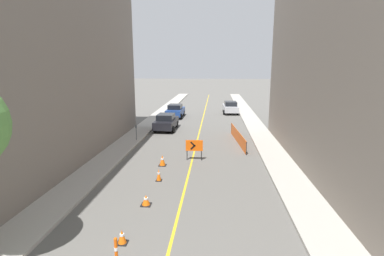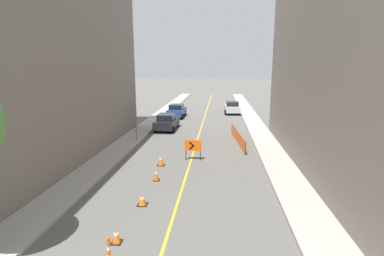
# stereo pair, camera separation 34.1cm
# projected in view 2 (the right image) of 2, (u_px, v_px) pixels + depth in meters

# --- Properties ---
(lane_stripe) EXTENTS (0.12, 65.20, 0.01)m
(lane_stripe) POSITION_uv_depth(u_px,v_px,m) (203.00, 121.00, 33.80)
(lane_stripe) COLOR gold
(lane_stripe) RESTS_ON ground_plane
(sidewalk_left) EXTENTS (1.95, 65.20, 0.15)m
(sidewalk_left) POSITION_uv_depth(u_px,v_px,m) (154.00, 120.00, 34.29)
(sidewalk_left) COLOR #ADA89E
(sidewalk_left) RESTS_ON ground_plane
(sidewalk_right) EXTENTS (1.95, 65.20, 0.15)m
(sidewalk_right) POSITION_uv_depth(u_px,v_px,m) (253.00, 122.00, 33.27)
(sidewalk_right) COLOR #ADA89E
(sidewalk_right) RESTS_ON ground_plane
(building_facade_left) EXTENTS (6.00, 24.78, 13.89)m
(building_facade_left) POSITION_uv_depth(u_px,v_px,m) (24.00, 52.00, 17.44)
(building_facade_left) COLOR slate
(building_facade_left) RESTS_ON ground_plane
(building_facade_right) EXTENTS (6.00, 22.93, 13.45)m
(building_facade_right) POSITION_uv_depth(u_px,v_px,m) (367.00, 55.00, 15.88)
(building_facade_right) COLOR slate
(building_facade_right) RESTS_ON ground_plane
(traffic_cone_third) EXTENTS (0.38, 0.38, 0.51)m
(traffic_cone_third) POSITION_uv_depth(u_px,v_px,m) (116.00, 236.00, 10.53)
(traffic_cone_third) COLOR black
(traffic_cone_third) RESTS_ON ground_plane
(traffic_cone_fourth) EXTENTS (0.45, 0.45, 0.49)m
(traffic_cone_fourth) POSITION_uv_depth(u_px,v_px,m) (142.00, 200.00, 13.43)
(traffic_cone_fourth) COLOR black
(traffic_cone_fourth) RESTS_ON ground_plane
(traffic_cone_fifth) EXTENTS (0.33, 0.33, 0.68)m
(traffic_cone_fifth) POSITION_uv_depth(u_px,v_px,m) (156.00, 175.00, 16.27)
(traffic_cone_fifth) COLOR black
(traffic_cone_fifth) RESTS_ON ground_plane
(traffic_cone_farthest) EXTENTS (0.47, 0.47, 0.69)m
(traffic_cone_farthest) POSITION_uv_depth(u_px,v_px,m) (161.00, 160.00, 18.77)
(traffic_cone_farthest) COLOR black
(traffic_cone_farthest) RESTS_ON ground_plane
(arrow_barricade_primary) EXTENTS (1.13, 0.10, 1.37)m
(arrow_barricade_primary) POSITION_uv_depth(u_px,v_px,m) (193.00, 146.00, 19.69)
(arrow_barricade_primary) COLOR #EF560C
(arrow_barricade_primary) RESTS_ON ground_plane
(safety_mesh_fence) EXTENTS (0.76, 7.07, 0.97)m
(safety_mesh_fence) POSITION_uv_depth(u_px,v_px,m) (238.00, 137.00, 24.31)
(safety_mesh_fence) COLOR #EF560C
(safety_mesh_fence) RESTS_ON ground_plane
(parked_car_curb_near) EXTENTS (1.95, 4.36, 1.59)m
(parked_car_curb_near) POSITION_uv_depth(u_px,v_px,m) (167.00, 122.00, 29.24)
(parked_car_curb_near) COLOR black
(parked_car_curb_near) RESTS_ON ground_plane
(parked_car_curb_mid) EXTENTS (1.95, 4.36, 1.59)m
(parked_car_curb_mid) POSITION_uv_depth(u_px,v_px,m) (177.00, 111.00, 36.46)
(parked_car_curb_mid) COLOR navy
(parked_car_curb_mid) RESTS_ON ground_plane
(parked_car_curb_far) EXTENTS (2.04, 4.39, 1.59)m
(parked_car_curb_far) POSITION_uv_depth(u_px,v_px,m) (232.00, 107.00, 39.40)
(parked_car_curb_far) COLOR #B7B7BC
(parked_car_curb_far) RESTS_ON ground_plane
(parking_meter_near_curb) EXTENTS (0.12, 0.11, 1.27)m
(parking_meter_near_curb) POSITION_uv_depth(u_px,v_px,m) (136.00, 129.00, 24.57)
(parking_meter_near_curb) COLOR #4C4C51
(parking_meter_near_curb) RESTS_ON sidewalk_left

